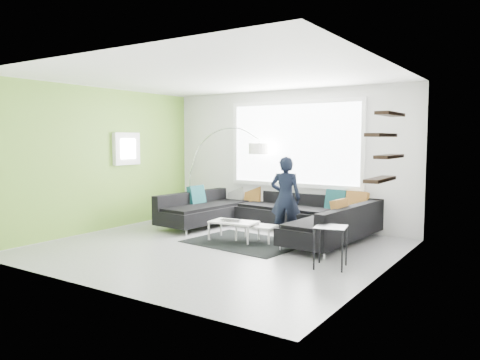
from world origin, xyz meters
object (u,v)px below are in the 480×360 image
at_px(arc_lamp, 190,174).
at_px(side_table, 330,247).
at_px(laptop, 229,221).
at_px(coffee_table, 245,231).
at_px(sectional_sofa, 264,215).
at_px(person, 286,198).

xyz_separation_m(arc_lamp, side_table, (4.12, -1.94, -0.73)).
relative_size(arc_lamp, laptop, 5.12).
height_order(coffee_table, laptop, laptop).
height_order(sectional_sofa, laptop, sectional_sofa).
bearing_deg(coffee_table, laptop, -149.81).
bearing_deg(person, side_table, 118.92).
xyz_separation_m(sectional_sofa, person, (0.55, -0.19, 0.39)).
xyz_separation_m(side_table, laptop, (-2.16, 0.64, 0.07)).
xyz_separation_m(sectional_sofa, side_table, (1.97, -1.54, -0.06)).
bearing_deg(laptop, arc_lamp, 136.91).
distance_m(coffee_table, laptop, 0.34).
relative_size(sectional_sofa, person, 2.64).
bearing_deg(person, laptop, 26.27).
relative_size(sectional_sofa, side_table, 6.72).
bearing_deg(person, arc_lamp, -30.06).
relative_size(side_table, person, 0.39).
bearing_deg(person, sectional_sofa, -36.83).
bearing_deg(arc_lamp, coffee_table, -32.64).
distance_m(sectional_sofa, arc_lamp, 2.29).
relative_size(coffee_table, arc_lamp, 0.52).
xyz_separation_m(coffee_table, laptop, (-0.23, -0.16, 0.19)).
distance_m(sectional_sofa, side_table, 2.50).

